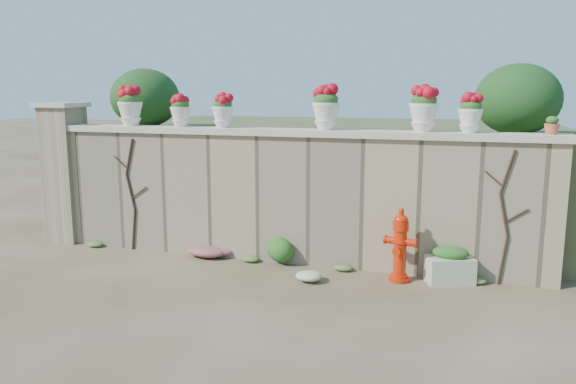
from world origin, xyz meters
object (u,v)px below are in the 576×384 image
(fire_hydrant, at_px, (400,245))
(planter_box, at_px, (450,266))
(urn_pot_0, at_px, (130,107))
(terracotta_pot, at_px, (552,126))

(fire_hydrant, bearing_deg, planter_box, 22.04)
(planter_box, relative_size, urn_pot_0, 1.14)
(fire_hydrant, bearing_deg, terracotta_pot, 24.91)
(fire_hydrant, relative_size, urn_pot_0, 1.64)
(planter_box, height_order, urn_pot_0, urn_pot_0)
(fire_hydrant, distance_m, terracotta_pot, 2.58)
(terracotta_pot, bearing_deg, planter_box, -163.64)
(planter_box, distance_m, urn_pot_0, 5.74)
(fire_hydrant, xyz_separation_m, terracotta_pot, (1.90, 0.50, 1.68))
(urn_pot_0, bearing_deg, planter_box, -3.84)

